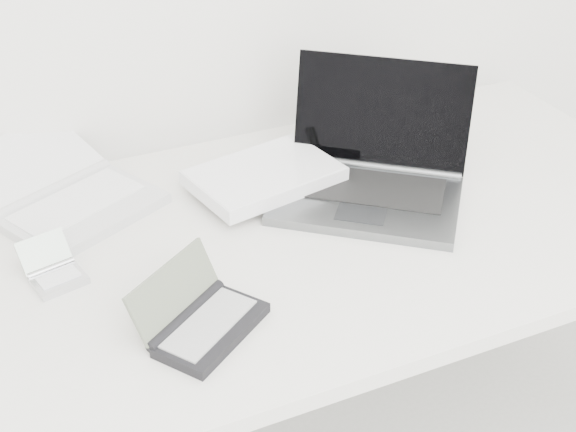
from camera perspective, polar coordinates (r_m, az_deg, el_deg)
name	(u,v)px	position (r m, az deg, el deg)	size (l,w,h in m)	color
desk	(294,249)	(1.53, 0.41, -2.36)	(1.60, 0.80, 0.73)	white
laptop_large	(330,175)	(1.60, 2.98, 2.93)	(0.57, 0.46, 0.24)	slate
netbook_open_white	(66,196)	(1.62, -15.54, 1.37)	(0.41, 0.45, 0.08)	silver
pda_silver	(55,272)	(1.42, -16.27, -3.86)	(0.11, 0.12, 0.06)	silver
palmtop_charcoal	(201,319)	(1.27, -6.21, -7.33)	(0.23, 0.22, 0.10)	black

